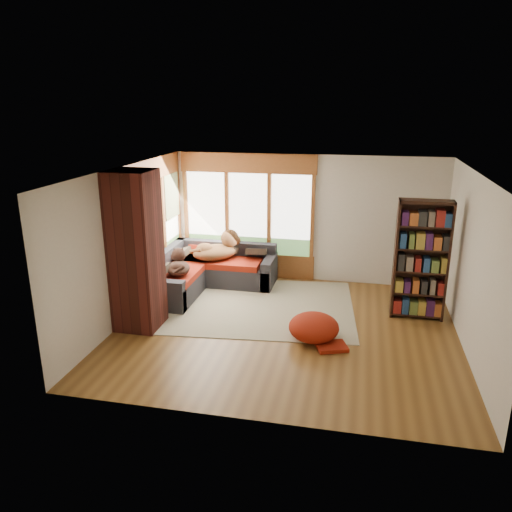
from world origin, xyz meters
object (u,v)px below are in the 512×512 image
at_px(area_rug, 254,305).
at_px(pouf, 314,327).
at_px(bookshelf, 421,260).
at_px(sectional_sofa, 203,271).
at_px(dog_brindle, 178,263).
at_px(brick_chimney, 136,251).
at_px(dog_tan, 218,246).

relative_size(area_rug, pouf, 4.54).
bearing_deg(area_rug, bookshelf, 2.45).
relative_size(sectional_sofa, dog_brindle, 2.85).
bearing_deg(area_rug, brick_chimney, -144.33).
distance_m(brick_chimney, sectional_sofa, 2.32).
height_order(bookshelf, dog_brindle, bookshelf).
bearing_deg(brick_chimney, dog_brindle, 78.75).
distance_m(brick_chimney, dog_tan, 2.37).
xyz_separation_m(sectional_sofa, dog_tan, (0.28, 0.15, 0.50)).
xyz_separation_m(area_rug, pouf, (1.21, -1.13, 0.22)).
relative_size(brick_chimney, dog_tan, 2.43).
bearing_deg(sectional_sofa, dog_tan, 26.33).
bearing_deg(dog_tan, pouf, -78.82).
height_order(sectional_sofa, pouf, sectional_sofa).
bearing_deg(brick_chimney, area_rug, 35.67).
distance_m(area_rug, dog_tan, 1.58).
distance_m(brick_chimney, bookshelf, 4.74).
xyz_separation_m(bookshelf, pouf, (-1.65, -1.25, -0.81)).
bearing_deg(dog_tan, dog_brindle, -150.85).
xyz_separation_m(bookshelf, dog_tan, (-3.81, 0.87, -0.23)).
distance_m(sectional_sofa, pouf, 3.14).
bearing_deg(area_rug, dog_tan, 133.81).
relative_size(pouf, dog_brindle, 1.03).
bearing_deg(bookshelf, dog_tan, 167.19).
bearing_deg(sectional_sofa, bookshelf, -10.83).
bearing_deg(dog_tan, sectional_sofa, 172.87).
distance_m(brick_chimney, dog_brindle, 1.37).
bearing_deg(pouf, brick_chimney, -178.52).
relative_size(brick_chimney, dog_brindle, 3.37).
bearing_deg(bookshelf, sectional_sofa, 170.02).
relative_size(sectional_sofa, area_rug, 0.61).
bearing_deg(dog_tan, area_rug, -80.50).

